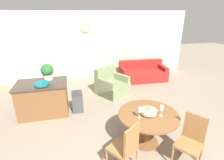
% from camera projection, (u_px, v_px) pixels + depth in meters
% --- Properties ---
extents(wall_back, '(8.00, 0.09, 2.70)m').
position_uv_depth(wall_back, '(94.00, 46.00, 7.15)').
color(wall_back, beige).
rests_on(wall_back, ground_plane).
extents(dining_table, '(1.22, 1.22, 0.73)m').
position_uv_depth(dining_table, '(148.00, 121.00, 3.57)').
color(dining_table, brown).
rests_on(dining_table, ground_plane).
extents(dining_chair_near_left, '(0.58, 0.58, 0.97)m').
position_uv_depth(dining_chair_near_left, '(126.00, 146.00, 2.95)').
color(dining_chair_near_left, '#9E6B3D').
rests_on(dining_chair_near_left, ground_plane).
extents(dining_chair_near_right, '(0.58, 0.58, 0.97)m').
position_uv_depth(dining_chair_near_right, '(191.00, 139.00, 3.12)').
color(dining_chair_near_right, '#9E6B3D').
rests_on(dining_chair_near_right, ground_plane).
extents(fruit_bowl, '(0.34, 0.34, 0.15)m').
position_uv_depth(fruit_bowl, '(149.00, 111.00, 3.49)').
color(fruit_bowl, '#B7B29E').
rests_on(fruit_bowl, dining_table).
extents(wine_glass_left, '(0.07, 0.07, 0.23)m').
position_uv_depth(wine_glass_left, '(140.00, 110.00, 3.33)').
color(wine_glass_left, silver).
rests_on(wine_glass_left, dining_table).
extents(wine_glass_right, '(0.07, 0.07, 0.23)m').
position_uv_depth(wine_glass_right, '(162.00, 108.00, 3.40)').
color(wine_glass_right, silver).
rests_on(wine_glass_right, dining_table).
extents(kitchen_island, '(1.31, 0.85, 0.90)m').
position_uv_depth(kitchen_island, '(44.00, 98.00, 4.74)').
color(kitchen_island, brown).
rests_on(kitchen_island, ground_plane).
extents(teal_bowl, '(0.36, 0.36, 0.08)m').
position_uv_depth(teal_bowl, '(42.00, 84.00, 4.39)').
color(teal_bowl, '#147A7F').
rests_on(teal_bowl, kitchen_island).
extents(potted_plant, '(0.34, 0.34, 0.44)m').
position_uv_depth(potted_plant, '(47.00, 71.00, 4.74)').
color(potted_plant, beige).
rests_on(potted_plant, kitchen_island).
extents(trash_bin, '(0.29, 0.27, 0.60)m').
position_uv_depth(trash_bin, '(77.00, 102.00, 4.88)').
color(trash_bin, '#47474C').
rests_on(trash_bin, ground_plane).
extents(couch, '(1.88, 0.97, 0.77)m').
position_uv_depth(couch, '(143.00, 73.00, 7.20)').
color(couch, maroon).
rests_on(couch, ground_plane).
extents(armchair, '(1.21, 1.21, 0.89)m').
position_uv_depth(armchair, '(112.00, 85.00, 5.97)').
color(armchair, gray).
rests_on(armchair, ground_plane).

